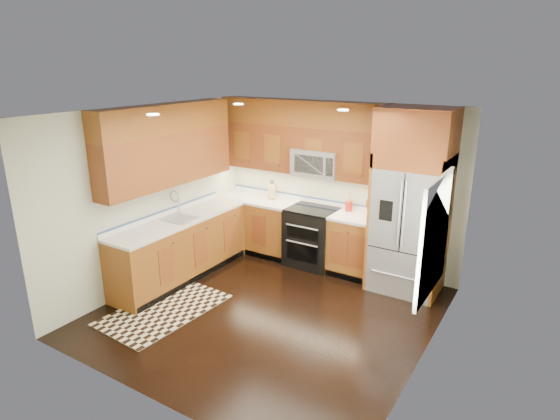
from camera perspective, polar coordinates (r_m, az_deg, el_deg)
The scene contains 16 objects.
ground at distance 6.32m, azimuth -1.45°, elevation -12.32°, with size 4.00×4.00×0.00m, color black.
wall_back at distance 7.47m, azimuth 6.93°, elevation 3.10°, with size 4.00×0.02×2.60m, color beige.
wall_left at distance 7.04m, azimuth -15.28°, elevation 1.71°, with size 0.02×4.00×2.60m, color beige.
wall_right at distance 5.04m, azimuth 17.89°, elevation -4.90°, with size 0.02×4.00×2.60m, color beige.
window at distance 5.19m, azimuth 18.31°, elevation -3.09°, with size 0.04×1.10×1.30m.
base_cabinets at distance 7.44m, azimuth -5.63°, elevation -3.79°, with size 2.85×3.00×0.90m.
countertop at distance 7.29m, azimuth -4.30°, elevation -0.29°, with size 2.86×3.01×0.04m.
upper_cabinets at distance 7.12m, azimuth -4.56°, elevation 8.44°, with size 2.85×3.00×1.15m.
range at distance 7.54m, azimuth 3.90°, elevation -3.29°, with size 0.76×0.67×0.95m.
microwave at distance 7.32m, azimuth 4.57°, elevation 5.77°, with size 0.76×0.40×0.42m.
refrigerator at distance 6.70m, azimuth 15.67°, elevation 0.90°, with size 0.98×0.75×2.60m.
sink_faucet at distance 7.10m, azimuth -12.29°, elevation -0.54°, with size 0.54×0.44×0.37m.
rug at distance 6.54m, azimuth -13.91°, elevation -11.71°, with size 0.98×1.63×0.01m, color black.
knife_block at distance 7.92m, azimuth -0.98°, elevation 2.33°, with size 0.17×0.19×0.31m.
utensil_crock at distance 7.32m, azimuth 8.39°, elevation 0.70°, with size 0.11×0.11×0.31m.
cutting_board at distance 7.26m, azimuth 11.50°, elevation -0.42°, with size 0.32×0.32×0.02m, color brown.
Camera 1 is at (3.03, -4.57, 3.16)m, focal length 30.00 mm.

